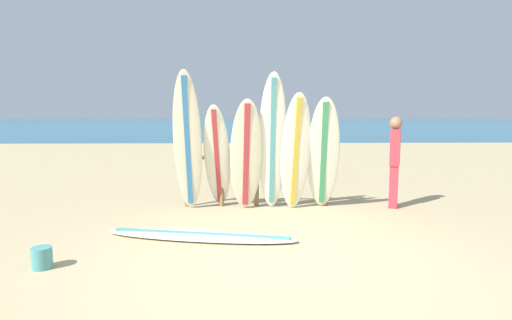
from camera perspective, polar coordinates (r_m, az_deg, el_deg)
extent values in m
plane|color=tan|center=(4.86, 3.85, -14.21)|extent=(120.00, 120.00, 0.00)
cube|color=#196B93|center=(62.54, -1.21, 5.24)|extent=(120.00, 80.00, 0.01)
cylinder|color=olive|center=(7.54, -9.81, -2.51)|extent=(0.09, 0.09, 1.07)
cylinder|color=olive|center=(7.47, -4.90, -2.52)|extent=(0.09, 0.09, 1.07)
cylinder|color=olive|center=(7.46, 0.07, -2.50)|extent=(0.09, 0.09, 1.07)
cylinder|color=olive|center=(7.51, 5.00, -2.47)|extent=(0.09, 0.09, 1.07)
cylinder|color=olive|center=(7.61, 9.84, -2.42)|extent=(0.09, 0.09, 1.07)
cylinder|color=olive|center=(7.41, 0.07, 0.43)|extent=(2.68, 0.08, 0.08)
ellipsoid|color=beige|center=(7.01, -9.66, 2.43)|extent=(0.49, 0.72, 2.44)
cube|color=#3372B2|center=(7.01, -9.66, 2.43)|extent=(0.09, 0.68, 2.25)
ellipsoid|color=silver|center=(7.17, -5.52, 0.36)|extent=(0.52, 0.87, 1.88)
cube|color=#B73338|center=(7.17, -5.52, 0.36)|extent=(0.14, 0.79, 1.74)
ellipsoid|color=beige|center=(7.02, -1.40, 0.63)|extent=(0.62, 0.57, 1.98)
cube|color=#B73338|center=(7.02, -1.40, 0.63)|extent=(0.16, 0.50, 1.82)
ellipsoid|color=white|center=(7.05, 2.37, 2.47)|extent=(0.49, 0.62, 2.42)
cube|color=teal|center=(7.05, 2.37, 2.47)|extent=(0.09, 0.58, 2.23)
ellipsoid|color=white|center=(7.06, 5.65, 1.08)|extent=(0.59, 0.57, 2.08)
cube|color=gold|center=(7.06, 5.65, 1.08)|extent=(0.15, 0.50, 1.92)
ellipsoid|color=silver|center=(7.18, 9.56, 0.81)|extent=(0.64, 0.78, 2.01)
cube|color=#388C59|center=(7.18, 9.56, 0.81)|extent=(0.18, 0.68, 1.85)
ellipsoid|color=white|center=(5.74, -7.87, -10.57)|extent=(2.77, 1.02, 0.07)
cube|color=teal|center=(5.74, -7.87, -10.57)|extent=(2.47, 0.57, 0.08)
cube|color=#D8333F|center=(7.77, 18.91, -3.58)|extent=(0.22, 0.26, 0.78)
cube|color=#D8333F|center=(7.68, 19.11, 1.70)|extent=(0.26, 0.31, 0.66)
sphere|color=#997051|center=(7.66, 19.24, 4.99)|extent=(0.23, 0.23, 0.23)
cube|color=#333842|center=(31.48, 2.00, 3.99)|extent=(0.96, 2.43, 0.35)
cube|color=silver|center=(31.47, 2.00, 4.63)|extent=(0.65, 0.88, 0.36)
cylinder|color=teal|center=(5.22, -28.06, -12.13)|extent=(0.22, 0.22, 0.24)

